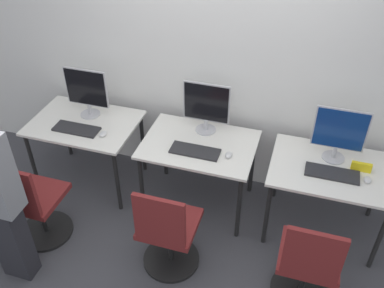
# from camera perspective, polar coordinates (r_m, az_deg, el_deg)

# --- Properties ---
(ground_plane) EXTENTS (20.00, 20.00, 0.00)m
(ground_plane) POSITION_cam_1_polar(r_m,az_deg,el_deg) (4.04, -0.61, -11.10)
(ground_plane) COLOR #3D3D42
(wall_back) EXTENTS (12.00, 0.05, 2.80)m
(wall_back) POSITION_cam_1_polar(r_m,az_deg,el_deg) (3.86, 3.15, 12.33)
(wall_back) COLOR silver
(wall_back) RESTS_ON ground_plane
(desk_left) EXTENTS (1.00, 0.72, 0.72)m
(desk_left) POSITION_cam_1_polar(r_m,az_deg,el_deg) (4.26, -14.06, 1.93)
(desk_left) COLOR silver
(desk_left) RESTS_ON ground_plane
(monitor_left) EXTENTS (0.43, 0.19, 0.49)m
(monitor_left) POSITION_cam_1_polar(r_m,az_deg,el_deg) (4.17, -13.87, 6.85)
(monitor_left) COLOR #B2B2B7
(monitor_left) RESTS_ON desk_left
(keyboard_left) EXTENTS (0.43, 0.17, 0.02)m
(keyboard_left) POSITION_cam_1_polar(r_m,az_deg,el_deg) (4.11, -15.15, 1.95)
(keyboard_left) COLOR #262628
(keyboard_left) RESTS_ON desk_left
(mouse_left) EXTENTS (0.06, 0.09, 0.03)m
(mouse_left) POSITION_cam_1_polar(r_m,az_deg,el_deg) (3.98, -11.76, 1.33)
(mouse_left) COLOR silver
(mouse_left) RESTS_ON desk_left
(office_chair_left) EXTENTS (0.48, 0.48, 0.92)m
(office_chair_left) POSITION_cam_1_polar(r_m,az_deg,el_deg) (3.93, -20.30, -7.82)
(office_chair_left) COLOR black
(office_chair_left) RESTS_ON ground_plane
(desk_center) EXTENTS (1.00, 0.72, 0.72)m
(desk_center) POSITION_cam_1_polar(r_m,az_deg,el_deg) (3.86, 0.95, -0.92)
(desk_center) COLOR silver
(desk_center) RESTS_ON ground_plane
(monitor_center) EXTENTS (0.43, 0.19, 0.49)m
(monitor_center) POSITION_cam_1_polar(r_m,az_deg,el_deg) (3.83, 1.91, 5.05)
(monitor_center) COLOR #B2B2B7
(monitor_center) RESTS_ON desk_center
(keyboard_center) EXTENTS (0.43, 0.17, 0.02)m
(keyboard_center) POSITION_cam_1_polar(r_m,az_deg,el_deg) (3.70, 0.40, -0.94)
(keyboard_center) COLOR #262628
(keyboard_center) RESTS_ON desk_center
(mouse_center) EXTENTS (0.06, 0.09, 0.03)m
(mouse_center) POSITION_cam_1_polar(r_m,az_deg,el_deg) (3.66, 4.92, -1.46)
(mouse_center) COLOR silver
(mouse_center) RESTS_ON desk_center
(office_chair_center) EXTENTS (0.48, 0.48, 0.92)m
(office_chair_center) POSITION_cam_1_polar(r_m,az_deg,el_deg) (3.49, -3.25, -11.99)
(office_chair_center) COLOR black
(office_chair_center) RESTS_ON ground_plane
(desk_right) EXTENTS (1.00, 0.72, 0.72)m
(desk_right) POSITION_cam_1_polar(r_m,az_deg,el_deg) (3.78, 17.95, -4.06)
(desk_right) COLOR silver
(desk_right) RESTS_ON ground_plane
(monitor_right) EXTENTS (0.43, 0.19, 0.49)m
(monitor_right) POSITION_cam_1_polar(r_m,az_deg,el_deg) (3.69, 19.05, 1.39)
(monitor_right) COLOR #B2B2B7
(monitor_right) RESTS_ON desk_right
(keyboard_right) EXTENTS (0.43, 0.17, 0.02)m
(keyboard_right) POSITION_cam_1_polar(r_m,az_deg,el_deg) (3.66, 18.17, -3.73)
(keyboard_right) COLOR #262628
(keyboard_right) RESTS_ON desk_right
(mouse_right) EXTENTS (0.06, 0.09, 0.03)m
(mouse_right) POSITION_cam_1_polar(r_m,az_deg,el_deg) (3.68, 22.35, -4.42)
(mouse_right) COLOR silver
(mouse_right) RESTS_ON desk_right
(office_chair_right) EXTENTS (0.48, 0.48, 0.92)m
(office_chair_right) POSITION_cam_1_polar(r_m,az_deg,el_deg) (3.40, 15.11, -15.59)
(office_chair_right) COLOR black
(office_chair_right) RESTS_ON ground_plane
(placard_right) EXTENTS (0.16, 0.03, 0.08)m
(placard_right) POSITION_cam_1_polar(r_m,az_deg,el_deg) (3.75, 21.64, -2.86)
(placard_right) COLOR yellow
(placard_right) RESTS_ON desk_right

